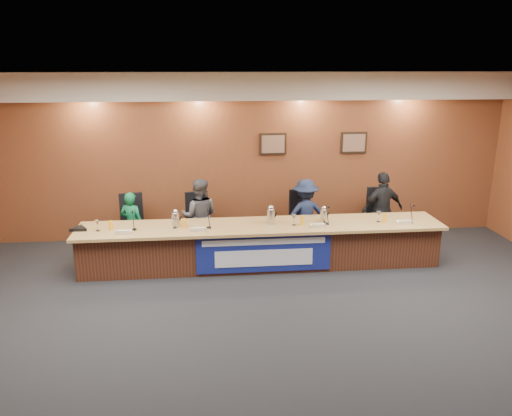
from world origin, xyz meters
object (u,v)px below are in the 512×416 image
at_px(speakerphone, 79,229).
at_px(carafe_left, 176,220).
at_px(office_chair_a, 133,228).
at_px(banner, 264,253).
at_px(office_chair_b, 200,226).
at_px(panelist_b, 200,216).
at_px(dais_body, 261,246).
at_px(carafe_mid, 271,217).
at_px(carafe_right, 324,216).
at_px(panelist_a, 132,224).
at_px(panelist_c, 305,215).
at_px(panelist_d, 382,210).
at_px(office_chair_d, 379,220).
at_px(office_chair_c, 304,222).

bearing_deg(speakerphone, carafe_left, 0.91).
height_order(office_chair_a, speakerphone, speakerphone).
xyz_separation_m(banner, office_chair_b, (-1.04, 1.24, 0.10)).
distance_m(panelist_b, office_chair_a, 1.23).
xyz_separation_m(dais_body, carafe_mid, (0.16, -0.03, 0.53)).
bearing_deg(dais_body, carafe_right, -0.88).
bearing_deg(panelist_a, dais_body, -177.37).
bearing_deg(panelist_b, dais_body, 150.39).
distance_m(panelist_c, office_chair_b, 1.95).
bearing_deg(panelist_c, office_chair_b, -11.52).
xyz_separation_m(panelist_a, panelist_c, (3.14, 0.00, 0.08)).
height_order(panelist_a, office_chair_b, panelist_a).
height_order(banner, carafe_left, carafe_left).
bearing_deg(panelist_d, carafe_right, 17.80).
relative_size(panelist_a, carafe_mid, 4.59).
distance_m(panelist_d, carafe_mid, 2.33).
relative_size(panelist_d, office_chair_d, 2.98).
xyz_separation_m(panelist_c, office_chair_c, (0.00, 0.10, -0.18)).
distance_m(panelist_c, carafe_mid, 1.07).
distance_m(office_chair_d, carafe_left, 3.89).
relative_size(panelist_a, carafe_right, 5.28).
distance_m(panelist_a, panelist_d, 4.61).
bearing_deg(panelist_b, carafe_mid, 153.08).
distance_m(panelist_c, speakerphone, 3.94).
xyz_separation_m(panelist_a, carafe_right, (3.31, -0.74, 0.27)).
bearing_deg(office_chair_c, office_chair_a, 168.21).
bearing_deg(carafe_right, office_chair_c, 101.29).
height_order(dais_body, carafe_mid, carafe_mid).
height_order(panelist_d, carafe_right, panelist_d).
relative_size(panelist_b, office_chair_d, 2.89).
distance_m(banner, speakerphone, 3.02).
xyz_separation_m(office_chair_c, carafe_right, (0.17, -0.84, 0.38)).
distance_m(banner, panelist_d, 2.64).
xyz_separation_m(office_chair_a, carafe_mid, (2.41, -0.85, 0.40)).
bearing_deg(office_chair_c, carafe_mid, -142.66).
xyz_separation_m(banner, carafe_right, (1.06, 0.40, 0.48)).
distance_m(banner, panelist_c, 1.48).
xyz_separation_m(dais_body, office_chair_d, (2.36, 0.82, 0.13)).
distance_m(panelist_d, office_chair_b, 3.41).
distance_m(banner, carafe_mid, 0.65).
xyz_separation_m(panelist_d, office_chair_a, (-4.61, 0.10, -0.24)).
relative_size(panelist_c, carafe_left, 5.70).
bearing_deg(dais_body, panelist_c, 38.91).
height_order(panelist_b, office_chair_a, panelist_b).
xyz_separation_m(panelist_d, speakerphone, (-5.33, -0.76, 0.06)).
bearing_deg(panelist_b, office_chair_d, -173.12).
bearing_deg(panelist_d, carafe_mid, 6.96).
distance_m(office_chair_a, carafe_mid, 2.58).
bearing_deg(carafe_left, office_chair_c, 19.87).
relative_size(office_chair_c, office_chair_d, 1.00).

